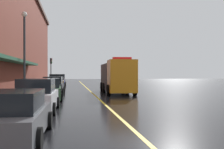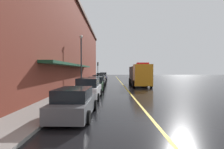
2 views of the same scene
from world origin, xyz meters
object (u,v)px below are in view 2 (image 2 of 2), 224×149
parked_car_1 (89,89)px  parked_car_6 (103,76)px  parked_car_2 (96,84)px  parked_car_3 (99,81)px  street_lamp_left (81,55)px  parking_meter_3 (89,79)px  parked_car_4 (101,78)px  utility_truck (139,75)px  parked_car_0 (74,103)px  parked_car_5 (102,78)px  parking_meter_0 (93,77)px  traffic_light_near (98,67)px  parking_meter_2 (86,81)px  parking_meter_1 (96,76)px

parked_car_1 → parked_car_6: 29.85m
parked_car_6 → parked_car_2: bearing=178.7°
parked_car_3 → street_lamp_left: street_lamp_left is taller
parked_car_1 → parking_meter_3: parked_car_1 is taller
parked_car_4 → utility_truck: utility_truck is taller
parked_car_0 → parked_car_5: 29.81m
street_lamp_left → parked_car_5: bearing=82.9°
parked_car_1 → parking_meter_0: parked_car_1 is taller
parked_car_0 → parked_car_2: bearing=0.9°
parked_car_3 → parked_car_5: bearing=2.3°
traffic_light_near → parking_meter_0: bearing=-90.3°
street_lamp_left → traffic_light_near: (0.66, 21.20, -1.24)m
parked_car_6 → street_lamp_left: (-2.02, -21.85, 3.53)m
parked_car_6 → parking_meter_2: size_ratio=3.54×
parking_meter_0 → parking_meter_1: size_ratio=1.00×
utility_truck → parking_meter_3: size_ratio=6.76×
utility_truck → street_lamp_left: street_lamp_left is taller
parked_car_6 → parked_car_4: bearing=178.9°
parked_car_1 → parked_car_3: bearing=0.8°
parked_car_3 → parked_car_5: 12.18m
parked_car_1 → parked_car_4: 17.81m
parking_meter_2 → parked_car_3: bearing=68.5°
parked_car_0 → traffic_light_near: (-1.29, 35.12, 2.43)m
utility_truck → parking_meter_0: bearing=-123.9°
parked_car_1 → parked_car_6: (0.05, 29.85, 0.04)m
parked_car_2 → parked_car_4: parked_car_4 is taller
parking_meter_1 → parking_meter_3: 12.60m
parked_car_6 → street_lamp_left: street_lamp_left is taller
parking_meter_0 → parking_meter_1: bearing=90.0°
parked_car_2 → parked_car_1: bearing=176.9°
parked_car_2 → parking_meter_3: parked_car_2 is taller
parking_meter_2 → utility_truck: bearing=29.5°
parked_car_5 → parking_meter_2: (-1.37, -15.97, 0.33)m
traffic_light_near → parked_car_6: bearing=25.6°
utility_truck → parking_meter_2: (-7.84, -4.44, -0.61)m
parked_car_4 → parked_car_5: (-0.12, 6.09, -0.16)m
parked_car_5 → street_lamp_left: size_ratio=0.63×
parking_meter_3 → parking_meter_2: bearing=-90.0°
parked_car_3 → street_lamp_left: bearing=152.4°
parked_car_6 → parking_meter_0: parked_car_6 is taller
traffic_light_near → parked_car_3: bearing=-85.3°
parked_car_5 → parked_car_6: 5.95m
parked_car_0 → traffic_light_near: bearing=3.5°
parked_car_3 → parked_car_4: 6.10m
parked_car_1 → parked_car_3: parked_car_1 is taller
parked_car_6 → parking_meter_2: parked_car_6 is taller
parked_car_3 → parking_meter_0: bearing=15.3°
parked_car_3 → parked_car_0: bearing=-178.7°
parked_car_0 → parking_meter_3: 17.79m
parked_car_5 → traffic_light_near: traffic_light_near is taller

